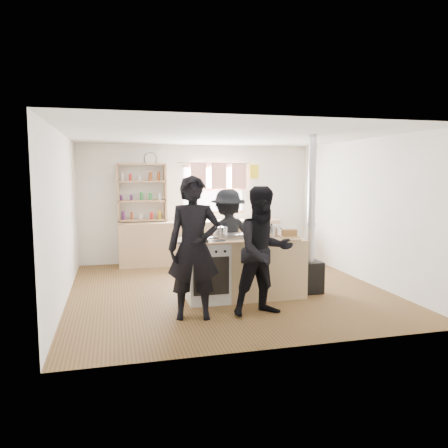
{
  "coord_description": "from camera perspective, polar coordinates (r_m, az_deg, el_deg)",
  "views": [
    {
      "loc": [
        -1.77,
        -6.8,
        1.92
      ],
      "look_at": [
        -0.07,
        -0.1,
        1.1
      ],
      "focal_mm": 35.0,
      "sensor_mm": 36.0,
      "label": 1
    }
  ],
  "objects": [
    {
      "name": "ground",
      "position": [
        7.29,
        0.35,
        -8.55
      ],
      "size": [
        5.0,
        5.0,
        0.01
      ],
      "primitive_type": "cube",
      "color": "brown",
      "rests_on": "ground"
    },
    {
      "name": "back_counter",
      "position": [
        9.31,
        -3.1,
        -2.33
      ],
      "size": [
        3.4,
        0.55,
        0.9
      ],
      "primitive_type": "cube",
      "color": "tan",
      "rests_on": "ground"
    },
    {
      "name": "shelving_unit",
      "position": [
        9.17,
        -10.69,
        4.1
      ],
      "size": [
        1.0,
        0.28,
        1.2
      ],
      "color": "tan",
      "rests_on": "back_counter"
    },
    {
      "name": "thermos",
      "position": [
        9.4,
        1.21,
        1.47
      ],
      "size": [
        0.1,
        0.1,
        0.31
      ],
      "primitive_type": "cylinder",
      "color": "silver",
      "rests_on": "back_counter"
    },
    {
      "name": "cooking_island",
      "position": [
        6.7,
        2.75,
        -5.78
      ],
      "size": [
        1.97,
        0.64,
        0.93
      ],
      "color": "silver",
      "rests_on": "ground"
    },
    {
      "name": "skillet_greens",
      "position": [
        6.24,
        -3.52,
        -2.12
      ],
      "size": [
        0.45,
        0.45,
        0.05
      ],
      "color": "black",
      "rests_on": "cooking_island"
    },
    {
      "name": "roast_tray",
      "position": [
        6.58,
        1.66,
        -1.55
      ],
      "size": [
        0.39,
        0.28,
        0.07
      ],
      "color": "silver",
      "rests_on": "cooking_island"
    },
    {
      "name": "stockpot_stove",
      "position": [
        6.66,
        -0.53,
        -1.07
      ],
      "size": [
        0.23,
        0.23,
        0.19
      ],
      "color": "silver",
      "rests_on": "cooking_island"
    },
    {
      "name": "stockpot_counter",
      "position": [
        6.86,
        6.23,
        -0.83
      ],
      "size": [
        0.26,
        0.26,
        0.2
      ],
      "color": "#B7B7B9",
      "rests_on": "cooking_island"
    },
    {
      "name": "bread_board",
      "position": [
        6.74,
        8.53,
        -1.32
      ],
      "size": [
        0.3,
        0.22,
        0.12
      ],
      "color": "tan",
      "rests_on": "cooking_island"
    },
    {
      "name": "flue_heater",
      "position": [
        7.1,
        11.22,
        -3.68
      ],
      "size": [
        0.35,
        0.35,
        2.5
      ],
      "color": "black",
      "rests_on": "ground"
    },
    {
      "name": "person_near_left",
      "position": [
        5.71,
        -3.96,
        -3.15
      ],
      "size": [
        0.75,
        0.56,
        1.88
      ],
      "primitive_type": "imported",
      "rotation": [
        0.0,
        0.0,
        -0.18
      ],
      "color": "black",
      "rests_on": "ground"
    },
    {
      "name": "person_near_right",
      "position": [
        5.87,
        5.22,
        -3.57
      ],
      "size": [
        0.92,
        0.76,
        1.74
      ],
      "primitive_type": "imported",
      "rotation": [
        0.0,
        0.0,
        0.13
      ],
      "color": "black",
      "rests_on": "ground"
    },
    {
      "name": "person_far",
      "position": [
        7.42,
        0.51,
        -1.77
      ],
      "size": [
        1.13,
        0.75,
        1.64
      ],
      "primitive_type": "imported",
      "rotation": [
        0.0,
        0.0,
        3.28
      ],
      "color": "black",
      "rests_on": "ground"
    }
  ]
}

